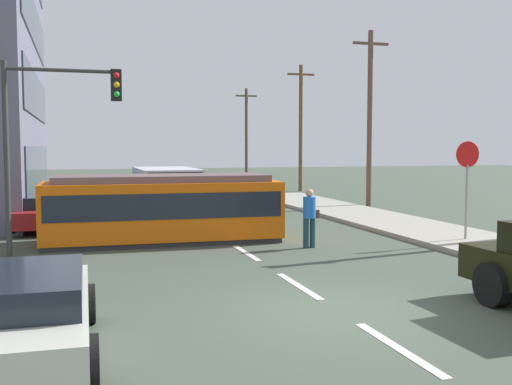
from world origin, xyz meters
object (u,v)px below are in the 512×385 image
utility_pole_far (301,126)px  utility_pole_mid (370,116)px  pedestrian_crossing (310,215)px  traffic_light_mast (54,120)px  parked_sedan_near (18,312)px  parked_sedan_mid (45,211)px  stop_sign (467,170)px  streetcar_tram (162,207)px  city_bus (166,187)px  utility_pole_distant (246,133)px

utility_pole_far → utility_pole_mid: bearing=-92.8°
pedestrian_crossing → traffic_light_mast: size_ratio=0.33×
pedestrian_crossing → utility_pole_mid: size_ratio=0.20×
pedestrian_crossing → traffic_light_mast: traffic_light_mast is taller
parked_sedan_near → utility_pole_far: utility_pole_far is taller
pedestrian_crossing → parked_sedan_mid: size_ratio=0.37×
stop_sign → traffic_light_mast: traffic_light_mast is taller
streetcar_tram → stop_sign: size_ratio=2.44×
streetcar_tram → city_bus: (1.35, 8.60, 0.04)m
utility_pole_mid → pedestrian_crossing: bearing=-125.1°
traffic_light_mast → utility_pole_mid: utility_pole_mid is taller
pedestrian_crossing → parked_sedan_mid: (-7.39, 6.26, -0.32)m
parked_sedan_near → traffic_light_mast: bearing=88.2°
parked_sedan_near → utility_pole_distant: 41.84m
stop_sign → utility_pole_far: 21.26m
pedestrian_crossing → parked_sedan_near: (-7.09, -7.15, -0.32)m
traffic_light_mast → parked_sedan_near: bearing=-91.8°
pedestrian_crossing → stop_sign: stop_sign is taller
streetcar_tram → parked_sedan_near: 10.00m
streetcar_tram → parked_sedan_near: bearing=-109.0°
stop_sign → parked_sedan_near: bearing=-151.1°
parked_sedan_mid → traffic_light_mast: (0.55, -5.28, 2.94)m
stop_sign → utility_pole_distant: bearing=85.7°
city_bus → utility_pole_distant: (9.64, 21.14, 2.91)m
streetcar_tram → parked_sedan_mid: bearing=131.9°
utility_pole_mid → stop_sign: bearing=-102.1°
utility_pole_distant → utility_pole_far: bearing=-88.4°
utility_pole_mid → streetcar_tram: bearing=-144.8°
parked_sedan_mid → stop_sign: size_ratio=1.58×
streetcar_tram → traffic_light_mast: 4.13m
streetcar_tram → utility_pole_mid: utility_pole_mid is taller
utility_pole_distant → parked_sedan_mid: bearing=-119.4°
stop_sign → utility_pole_far: (2.77, 20.98, 2.01)m
utility_pole_mid → traffic_light_mast: bearing=-147.1°
parked_sedan_mid → traffic_light_mast: bearing=-84.0°
parked_sedan_near → utility_pole_far: bearing=62.1°
parked_sedan_mid → traffic_light_mast: size_ratio=0.90×
streetcar_tram → utility_pole_far: size_ratio=0.87×
parked_sedan_mid → traffic_light_mast: traffic_light_mast is taller
city_bus → traffic_light_mast: (-4.35, -9.92, 2.47)m
pedestrian_crossing → utility_pole_far: utility_pole_far is taller
utility_pole_far → parked_sedan_near: bearing=-117.9°
pedestrian_crossing → utility_pole_distant: bearing=77.4°
parked_sedan_near → stop_sign: 13.58m
stop_sign → traffic_light_mast: bearing=172.1°
stop_sign → city_bus: bearing=122.0°
utility_pole_distant → parked_sedan_near: bearing=-110.0°
utility_pole_far → utility_pole_distant: 11.70m
stop_sign → traffic_light_mast: 11.74m
utility_pole_far → city_bus: bearing=-136.5°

